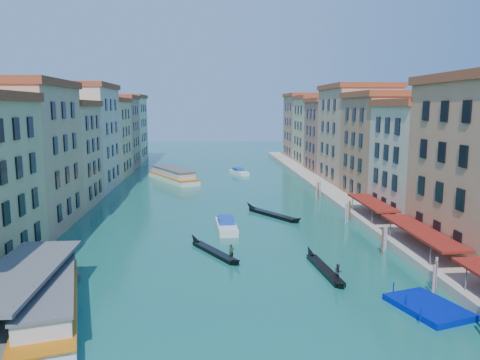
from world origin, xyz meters
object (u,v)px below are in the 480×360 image
object	(u,v)px
vaporetto_stop	(21,297)
vaporetto_near	(48,297)
blue_dock	(428,307)
gondola_fore	(214,251)
gondola_right	(325,268)
vaporetto_far	(173,175)

from	to	relation	value
vaporetto_stop	vaporetto_near	bearing A→B (deg)	5.85
vaporetto_stop	vaporetto_near	size ratio (longest dim) A/B	0.85
blue_dock	gondola_fore	bearing A→B (deg)	119.60
vaporetto_stop	gondola_right	world-z (taller)	vaporetto_stop
gondola_fore	gondola_right	distance (m)	12.93
gondola_right	vaporetto_stop	bearing A→B (deg)	-169.29
gondola_right	blue_dock	distance (m)	11.10
vaporetto_near	gondola_fore	world-z (taller)	vaporetto_near
vaporetto_stop	vaporetto_far	size ratio (longest dim) A/B	0.86
gondola_fore	vaporetto_far	bearing A→B (deg)	70.34
vaporetto_far	gondola_right	world-z (taller)	vaporetto_far
vaporetto_stop	gondola_fore	distance (m)	21.29
vaporetto_near	blue_dock	bearing A→B (deg)	-18.26
vaporetto_stop	vaporetto_far	xyz separation A→B (m)	(7.27, 68.23, -0.16)
gondola_right	blue_dock	xyz separation A→B (m)	(6.18, -9.21, -0.17)
vaporetto_far	blue_dock	bearing A→B (deg)	-97.04
vaporetto_stop	vaporetto_near	world-z (taller)	vaporetto_stop
vaporetto_near	gondola_right	xyz separation A→B (m)	(24.60, 7.44, -0.83)
vaporetto_near	gondola_right	distance (m)	25.71
vaporetto_far	blue_dock	world-z (taller)	vaporetto_far
vaporetto_near	gondola_right	bearing A→B (deg)	1.87
vaporetto_stop	gondola_right	xyz separation A→B (m)	(26.64, 7.65, -1.01)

